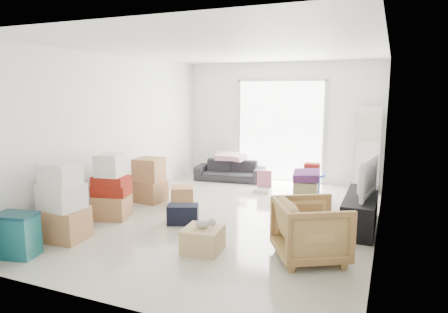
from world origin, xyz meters
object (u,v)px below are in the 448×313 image
storage_bins (17,235)px  sofa (230,167)px  armchair (311,227)px  wood_crate (203,240)px  ac_tower (369,150)px  ottoman (306,192)px  television (362,191)px  kids_table (312,173)px  tv_console (360,211)px

storage_bins → sofa: bearing=80.3°
armchair → wood_crate: armchair is taller
sofa → storage_bins: (-0.86, -5.02, -0.03)m
ac_tower → wood_crate: bearing=-113.2°
storage_bins → ottoman: size_ratio=1.35×
sofa → ottoman: bearing=-39.1°
television → sofa: (-3.04, 2.18, -0.26)m
television → sofa: television is taller
ac_tower → armchair: bearing=-96.4°
storage_bins → wood_crate: bearing=26.9°
storage_bins → kids_table: size_ratio=0.86×
sofa → kids_table: 2.11m
ac_tower → sofa: 3.05m
television → armchair: armchair is taller
sofa → tv_console: bearing=-43.8°
ac_tower → armchair: 3.88m
tv_console → armchair: size_ratio=1.81×
storage_bins → wood_crate: size_ratio=1.18×
television → ottoman: 1.47m
storage_bins → kids_table: 5.24m
tv_console → ottoman: tv_console is taller
ottoman → sofa: bearing=149.0°
armchair → storage_bins: 3.68m
tv_console → armchair: 1.57m
ac_tower → kids_table: bearing=-141.4°
television → wood_crate: size_ratio=2.13×
television → kids_table: (-1.04, 1.54, -0.10)m
armchair → storage_bins: bearing=81.7°
kids_table → sofa: bearing=162.3°
sofa → storage_bins: sofa is taller
television → storage_bins: 4.83m
sofa → ac_tower: bearing=-5.2°
tv_console → storage_bins: 4.82m
sofa → wood_crate: bearing=-80.9°
ac_tower → ottoman: 1.80m
tv_console → kids_table: (-1.04, 1.54, 0.22)m
armchair → kids_table: (-0.56, 3.04, 0.05)m
tv_console → kids_table: bearing=123.9°
sofa → ottoman: 2.35m
sofa → wood_crate: sofa is taller
armchair → wood_crate: bearing=72.3°
sofa → armchair: 4.48m
television → sofa: 3.75m
storage_bins → kids_table: bearing=56.9°
tv_console → storage_bins: bearing=-144.0°
ac_tower → wood_crate: size_ratio=3.66×
ottoman → storage_bins: bearing=-126.9°
armchair → ottoman: 2.54m
ac_tower → storage_bins: 6.47m
sofa → ottoman: size_ratio=3.78×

